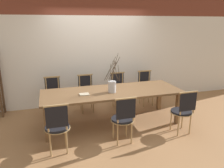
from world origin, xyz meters
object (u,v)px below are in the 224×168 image
at_px(chair_near_center, 183,110).
at_px(book_stack, 84,94).
at_px(dining_table, 112,94).
at_px(chair_far_center, 119,89).
at_px(vase_centerpiece, 112,86).

height_order(chair_near_center, book_stack, chair_near_center).
bearing_deg(book_stack, dining_table, 8.94).
distance_m(dining_table, chair_near_center, 1.47).
xyz_separation_m(chair_far_center, book_stack, (-1.04, -0.94, 0.25)).
bearing_deg(chair_far_center, vase_centerpiece, 64.07).
height_order(chair_far_center, book_stack, chair_far_center).
distance_m(chair_near_center, vase_centerpiece, 1.48).
xyz_separation_m(dining_table, vase_centerpiece, (-0.02, -0.08, 0.21)).
relative_size(chair_far_center, vase_centerpiece, 1.13).
bearing_deg(vase_centerpiece, chair_near_center, -32.07).
height_order(dining_table, vase_centerpiece, vase_centerpiece).
bearing_deg(chair_near_center, chair_far_center, 114.30).
xyz_separation_m(chair_near_center, chair_far_center, (-0.76, 1.69, 0.00)).
bearing_deg(dining_table, chair_near_center, -35.33).
distance_m(vase_centerpiece, book_stack, 0.60).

